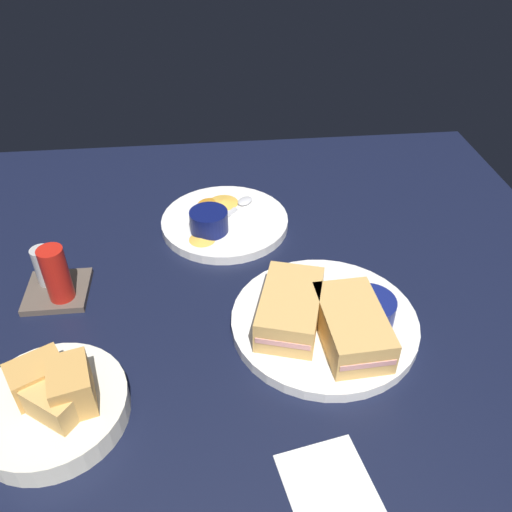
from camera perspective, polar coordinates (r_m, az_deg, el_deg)
ground_plane at (r=76.49cm, az=-1.57°, el=-7.08°), size 110.00×110.00×3.00cm
plate_sandwich_main at (r=73.74cm, az=7.38°, el=-7.09°), size 25.65×25.65×1.60cm
sandwich_half_near at (r=70.62cm, az=3.72°, el=-5.65°), size 14.73×11.08×4.80cm
sandwich_half_far at (r=69.23cm, az=10.34°, el=-7.47°), size 13.61×8.27×4.80cm
ramekin_dark_sauce at (r=72.71cm, az=12.10°, el=-5.64°), size 7.15×7.15×3.46cm
spoon_by_dark_ramekin at (r=73.94cm, az=7.62°, el=-5.70°), size 5.12×9.68×0.80cm
plate_chips_companion at (r=92.01cm, az=-3.39°, el=3.68°), size 21.94×21.94×1.60cm
ramekin_light_gravy at (r=87.70cm, az=-5.12°, el=3.85°), size 6.38×6.38×3.68cm
spoon_by_gravy_ramekin at (r=94.50cm, az=-1.67°, el=5.60°), size 8.48×7.52×0.80cm
plantain_chip_scatter at (r=92.98cm, az=-4.60°, el=4.84°), size 17.44×10.61×0.60cm
bread_basket_rear at (r=66.52cm, az=-21.11°, el=-14.60°), size 17.55×17.55×8.17cm
condiment_caddy at (r=81.37cm, az=-21.01°, el=-2.23°), size 9.00×9.00×9.50cm
paper_napkin_folded at (r=59.95cm, az=8.12°, el=-23.84°), size 12.51×10.93×0.40cm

